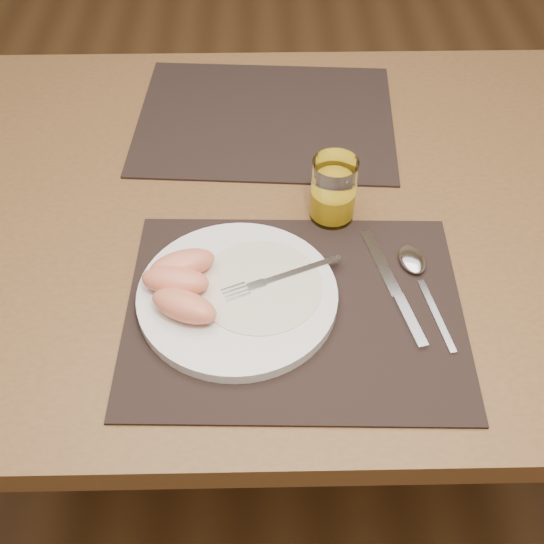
{
  "coord_description": "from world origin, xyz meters",
  "views": [
    {
      "loc": [
        -0.03,
        -0.8,
        1.46
      ],
      "look_at": [
        -0.02,
        -0.17,
        0.77
      ],
      "focal_mm": 45.0,
      "sensor_mm": 36.0,
      "label": 1
    }
  ],
  "objects_px": {
    "placemat_near": "(294,310)",
    "placemat_far": "(266,119)",
    "plate": "(238,296)",
    "knife": "(398,295)",
    "table": "(283,240)",
    "spoon": "(415,267)",
    "fork": "(273,280)",
    "juice_glass": "(333,193)"
  },
  "relations": [
    {
      "from": "placemat_far",
      "to": "knife",
      "type": "xyz_separation_m",
      "value": [
        0.17,
        -0.42,
        0.0
      ]
    },
    {
      "from": "placemat_far",
      "to": "plate",
      "type": "bearing_deg",
      "value": -95.81
    },
    {
      "from": "placemat_near",
      "to": "placemat_far",
      "type": "xyz_separation_m",
      "value": [
        -0.03,
        0.44,
        0.0
      ]
    },
    {
      "from": "placemat_far",
      "to": "fork",
      "type": "bearing_deg",
      "value": -89.23
    },
    {
      "from": "fork",
      "to": "juice_glass",
      "type": "height_order",
      "value": "juice_glass"
    },
    {
      "from": "table",
      "to": "juice_glass",
      "type": "height_order",
      "value": "juice_glass"
    },
    {
      "from": "placemat_near",
      "to": "knife",
      "type": "height_order",
      "value": "knife"
    },
    {
      "from": "table",
      "to": "spoon",
      "type": "xyz_separation_m",
      "value": [
        0.18,
        -0.15,
        0.09
      ]
    },
    {
      "from": "plate",
      "to": "knife",
      "type": "xyz_separation_m",
      "value": [
        0.22,
        0.0,
        -0.01
      ]
    },
    {
      "from": "plate",
      "to": "juice_glass",
      "type": "xyz_separation_m",
      "value": [
        0.14,
        0.17,
        0.04
      ]
    },
    {
      "from": "table",
      "to": "fork",
      "type": "bearing_deg",
      "value": -96.45
    },
    {
      "from": "fork",
      "to": "plate",
      "type": "bearing_deg",
      "value": -158.31
    },
    {
      "from": "placemat_near",
      "to": "placemat_far",
      "type": "bearing_deg",
      "value": 94.34
    },
    {
      "from": "plate",
      "to": "placemat_far",
      "type": "bearing_deg",
      "value": 84.19
    },
    {
      "from": "knife",
      "to": "table",
      "type": "bearing_deg",
      "value": 126.5
    },
    {
      "from": "placemat_near",
      "to": "fork",
      "type": "bearing_deg",
      "value": 126.85
    },
    {
      "from": "table",
      "to": "spoon",
      "type": "distance_m",
      "value": 0.25
    },
    {
      "from": "placemat_near",
      "to": "plate",
      "type": "xyz_separation_m",
      "value": [
        -0.08,
        0.02,
        0.01
      ]
    },
    {
      "from": "placemat_near",
      "to": "spoon",
      "type": "bearing_deg",
      "value": 21.55
    },
    {
      "from": "fork",
      "to": "knife",
      "type": "height_order",
      "value": "fork"
    },
    {
      "from": "table",
      "to": "placemat_near",
      "type": "height_order",
      "value": "placemat_near"
    },
    {
      "from": "placemat_far",
      "to": "fork",
      "type": "relative_size",
      "value": 2.69
    },
    {
      "from": "plate",
      "to": "fork",
      "type": "bearing_deg",
      "value": 21.69
    },
    {
      "from": "placemat_near",
      "to": "placemat_far",
      "type": "relative_size",
      "value": 1.0
    },
    {
      "from": "table",
      "to": "placemat_near",
      "type": "distance_m",
      "value": 0.24
    },
    {
      "from": "placemat_near",
      "to": "spoon",
      "type": "distance_m",
      "value": 0.19
    },
    {
      "from": "juice_glass",
      "to": "spoon",
      "type": "bearing_deg",
      "value": -46.81
    },
    {
      "from": "placemat_far",
      "to": "knife",
      "type": "height_order",
      "value": "knife"
    },
    {
      "from": "table",
      "to": "fork",
      "type": "xyz_separation_m",
      "value": [
        -0.02,
        -0.18,
        0.11
      ]
    },
    {
      "from": "placemat_far",
      "to": "spoon",
      "type": "height_order",
      "value": "spoon"
    },
    {
      "from": "placemat_far",
      "to": "spoon",
      "type": "relative_size",
      "value": 2.35
    },
    {
      "from": "table",
      "to": "fork",
      "type": "height_order",
      "value": "fork"
    },
    {
      "from": "plate",
      "to": "spoon",
      "type": "relative_size",
      "value": 1.41
    },
    {
      "from": "placemat_near",
      "to": "fork",
      "type": "xyz_separation_m",
      "value": [
        -0.03,
        0.04,
        0.02
      ]
    },
    {
      "from": "plate",
      "to": "spoon",
      "type": "distance_m",
      "value": 0.25
    },
    {
      "from": "table",
      "to": "juice_glass",
      "type": "relative_size",
      "value": 13.8
    },
    {
      "from": "placemat_near",
      "to": "plate",
      "type": "distance_m",
      "value": 0.08
    },
    {
      "from": "table",
      "to": "plate",
      "type": "relative_size",
      "value": 5.19
    },
    {
      "from": "placemat_near",
      "to": "fork",
      "type": "relative_size",
      "value": 2.69
    },
    {
      "from": "juice_glass",
      "to": "plate",
      "type": "bearing_deg",
      "value": -130.13
    },
    {
      "from": "plate",
      "to": "juice_glass",
      "type": "height_order",
      "value": "juice_glass"
    },
    {
      "from": "placemat_near",
      "to": "juice_glass",
      "type": "xyz_separation_m",
      "value": [
        0.06,
        0.18,
        0.05
      ]
    }
  ]
}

